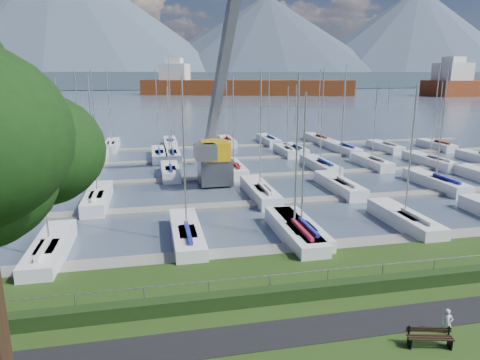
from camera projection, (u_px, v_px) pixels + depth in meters
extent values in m
cube|color=black|center=(311.00, 330.00, 18.36)|extent=(160.00, 2.00, 0.04)
cube|color=#485669|center=(160.00, 92.00, 268.32)|extent=(800.00, 540.00, 0.20)
cube|color=black|center=(292.00, 293.00, 20.74)|extent=(80.00, 0.70, 0.70)
cylinder|color=gray|center=(290.00, 274.00, 20.92)|extent=(80.00, 0.04, 0.04)
cube|color=#455764|center=(157.00, 80.00, 333.28)|extent=(900.00, 80.00, 12.00)
cone|color=#445364|center=(59.00, 18.00, 371.54)|extent=(340.00, 340.00, 115.00)
cone|color=#3C4759|center=(267.00, 41.00, 422.21)|extent=(300.00, 300.00, 85.00)
cone|color=#455266|center=(416.00, 37.00, 463.49)|extent=(320.00, 320.00, 100.00)
cube|color=#66635F|center=(259.00, 252.00, 26.96)|extent=(90.00, 1.60, 0.25)
cube|color=slate|center=(230.00, 205.00, 36.46)|extent=(90.00, 1.60, 0.25)
cube|color=slate|center=(214.00, 178.00, 45.96)|extent=(90.00, 1.60, 0.25)
cube|color=#65635E|center=(202.00, 160.00, 55.46)|extent=(90.00, 1.60, 0.25)
cube|color=gray|center=(195.00, 148.00, 64.96)|extent=(90.00, 1.60, 0.25)
cube|color=black|center=(409.00, 342.00, 17.17)|extent=(0.15, 0.40, 0.45)
cube|color=black|center=(409.00, 330.00, 17.25)|extent=(0.06, 0.06, 0.40)
cube|color=black|center=(450.00, 343.00, 17.13)|extent=(0.15, 0.40, 0.45)
cube|color=black|center=(449.00, 331.00, 17.20)|extent=(0.06, 0.06, 0.40)
cube|color=black|center=(432.00, 340.00, 16.95)|extent=(1.77, 0.52, 0.04)
cube|color=black|center=(430.00, 337.00, 17.10)|extent=(1.77, 0.52, 0.04)
cube|color=black|center=(429.00, 335.00, 17.24)|extent=(1.77, 0.52, 0.04)
cube|color=black|center=(429.00, 331.00, 17.25)|extent=(1.76, 0.46, 0.08)
cube|color=black|center=(429.00, 328.00, 17.22)|extent=(1.76, 0.46, 0.08)
imported|color=silver|center=(447.00, 320.00, 18.01)|extent=(0.53, 0.45, 1.24)
sphere|color=black|center=(37.00, 150.00, 13.10)|extent=(4.13, 4.13, 4.13)
cube|color=#505256|center=(215.00, 171.00, 43.16)|extent=(3.27, 3.27, 2.60)
cube|color=#D19C0C|center=(215.00, 150.00, 42.66)|extent=(2.67, 3.46, 1.80)
cube|color=#53565A|center=(224.00, 58.00, 45.11)|extent=(3.18, 11.20, 19.89)
cube|color=slate|center=(205.00, 152.00, 40.47)|extent=(2.05, 2.24, 1.40)
cube|color=brown|center=(247.00, 90.00, 228.28)|extent=(111.29, 50.62, 10.00)
cube|color=silver|center=(175.00, 75.00, 230.27)|extent=(17.57, 17.57, 12.00)
cube|color=silver|center=(174.00, 62.00, 228.58)|extent=(10.04, 10.04, 4.00)
cube|color=silver|center=(452.00, 75.00, 214.71)|extent=(15.21, 15.21, 12.00)
cube|color=silver|center=(454.00, 61.00, 213.02)|extent=(8.69, 8.69, 4.00)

